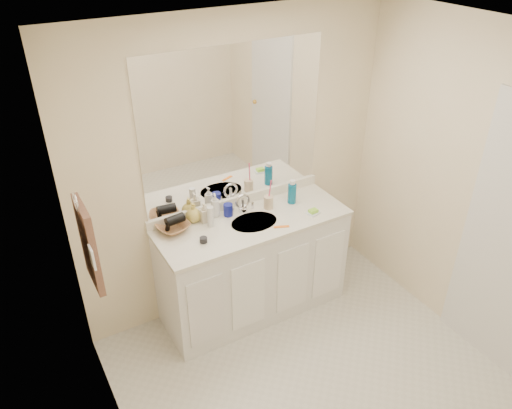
% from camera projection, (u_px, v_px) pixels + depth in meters
% --- Properties ---
extents(floor, '(2.60, 2.60, 0.00)m').
position_uv_depth(floor, '(325.00, 393.00, 3.53)').
color(floor, beige).
rests_on(floor, ground).
extents(ceiling, '(2.60, 2.60, 0.02)m').
position_uv_depth(ceiling, '(362.00, 47.00, 2.29)').
color(ceiling, white).
rests_on(ceiling, wall_back).
extents(wall_back, '(2.60, 0.02, 2.40)m').
position_uv_depth(wall_back, '(235.00, 169.00, 3.88)').
color(wall_back, '#F2E2BD').
rests_on(wall_back, floor).
extents(wall_left, '(0.02, 2.60, 2.40)m').
position_uv_depth(wall_left, '(121.00, 340.00, 2.35)').
color(wall_left, '#F2E2BD').
rests_on(wall_left, floor).
extents(wall_right, '(0.02, 2.60, 2.40)m').
position_uv_depth(wall_right, '(488.00, 200.00, 3.47)').
color(wall_right, '#F2E2BD').
rests_on(wall_right, floor).
extents(vanity_cabinet, '(1.50, 0.55, 0.85)m').
position_uv_depth(vanity_cabinet, '(253.00, 267.00, 4.07)').
color(vanity_cabinet, white).
rests_on(vanity_cabinet, floor).
extents(countertop, '(1.52, 0.57, 0.03)m').
position_uv_depth(countertop, '(253.00, 222.00, 3.84)').
color(countertop, silver).
rests_on(countertop, vanity_cabinet).
extents(backsplash, '(1.52, 0.03, 0.08)m').
position_uv_depth(backsplash, '(237.00, 201.00, 4.01)').
color(backsplash, white).
rests_on(backsplash, countertop).
extents(sink_basin, '(0.37, 0.37, 0.02)m').
position_uv_depth(sink_basin, '(254.00, 223.00, 3.83)').
color(sink_basin, silver).
rests_on(sink_basin, countertop).
extents(faucet, '(0.02, 0.02, 0.11)m').
position_uv_depth(faucet, '(243.00, 205.00, 3.93)').
color(faucet, silver).
rests_on(faucet, countertop).
extents(mirror, '(1.48, 0.01, 1.20)m').
position_uv_depth(mirror, '(234.00, 126.00, 3.69)').
color(mirror, white).
rests_on(mirror, wall_back).
extents(blue_mug, '(0.10, 0.10, 0.10)m').
position_uv_depth(blue_mug, '(228.00, 210.00, 3.87)').
color(blue_mug, navy).
rests_on(blue_mug, countertop).
extents(tan_cup, '(0.09, 0.09, 0.10)m').
position_uv_depth(tan_cup, '(268.00, 202.00, 3.97)').
color(tan_cup, beige).
rests_on(tan_cup, countertop).
extents(toothbrush, '(0.02, 0.04, 0.21)m').
position_uv_depth(toothbrush, '(270.00, 191.00, 3.92)').
color(toothbrush, '#F84170').
rests_on(toothbrush, tan_cup).
extents(mouthwash_bottle, '(0.08, 0.08, 0.16)m').
position_uv_depth(mouthwash_bottle, '(292.00, 194.00, 4.03)').
color(mouthwash_bottle, '#0A5D83').
rests_on(mouthwash_bottle, countertop).
extents(soap_dish, '(0.11, 0.10, 0.01)m').
position_uv_depth(soap_dish, '(313.00, 213.00, 3.92)').
color(soap_dish, white).
rests_on(soap_dish, countertop).
extents(green_soap, '(0.07, 0.05, 0.02)m').
position_uv_depth(green_soap, '(313.00, 211.00, 3.91)').
color(green_soap, '#92DC35').
rests_on(green_soap, soap_dish).
extents(orange_comb, '(0.12, 0.07, 0.00)m').
position_uv_depth(orange_comb, '(281.00, 227.00, 3.76)').
color(orange_comb, orange).
rests_on(orange_comb, countertop).
extents(dark_jar, '(0.06, 0.06, 0.04)m').
position_uv_depth(dark_jar, '(203.00, 240.00, 3.58)').
color(dark_jar, black).
rests_on(dark_jar, countertop).
extents(extra_white_bottle, '(0.07, 0.07, 0.16)m').
position_uv_depth(extra_white_bottle, '(211.00, 216.00, 3.73)').
color(extra_white_bottle, silver).
rests_on(extra_white_bottle, countertop).
extents(soap_bottle_white, '(0.09, 0.09, 0.19)m').
position_uv_depth(soap_bottle_white, '(215.00, 205.00, 3.85)').
color(soap_bottle_white, silver).
rests_on(soap_bottle_white, countertop).
extents(soap_bottle_cream, '(0.08, 0.08, 0.16)m').
position_uv_depth(soap_bottle_cream, '(204.00, 212.00, 3.79)').
color(soap_bottle_cream, beige).
rests_on(soap_bottle_cream, countertop).
extents(soap_bottle_yellow, '(0.15, 0.15, 0.15)m').
position_uv_depth(soap_bottle_yellow, '(193.00, 212.00, 3.79)').
color(soap_bottle_yellow, gold).
rests_on(soap_bottle_yellow, countertop).
extents(wicker_basket, '(0.29, 0.29, 0.06)m').
position_uv_depth(wicker_basket, '(173.00, 227.00, 3.70)').
color(wicker_basket, '#905F3A').
rests_on(wicker_basket, countertop).
extents(hair_dryer, '(0.15, 0.09, 0.07)m').
position_uv_depth(hair_dryer, '(175.00, 220.00, 3.68)').
color(hair_dryer, black).
rests_on(hair_dryer, wicker_basket).
extents(towel_ring, '(0.01, 0.11, 0.11)m').
position_uv_depth(towel_ring, '(76.00, 202.00, 2.76)').
color(towel_ring, silver).
rests_on(towel_ring, wall_left).
extents(hand_towel, '(0.04, 0.32, 0.55)m').
position_uv_depth(hand_towel, '(89.00, 245.00, 2.92)').
color(hand_towel, brown).
rests_on(hand_towel, towel_ring).
extents(switch_plate, '(0.01, 0.08, 0.13)m').
position_uv_depth(switch_plate, '(92.00, 257.00, 2.74)').
color(switch_plate, white).
rests_on(switch_plate, wall_left).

